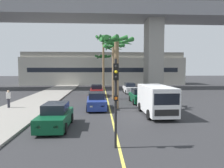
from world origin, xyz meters
name	(u,v)px	position (x,y,z in m)	size (l,w,h in m)	color
sidewalk_left	(15,113)	(-8.00, 16.00, 0.07)	(4.80, 80.00, 0.15)	gray
lane_stripe_center	(107,99)	(0.00, 24.00, 0.00)	(0.14, 56.00, 0.01)	#DBCC4C
bridge_overpass	(109,15)	(0.75, 37.84, 13.76)	(86.77, 8.00, 17.21)	gray
pier_building_backdrop	(104,69)	(0.00, 49.36, 3.72)	(37.87, 8.04, 7.57)	beige
car_queue_front	(56,117)	(-3.72, 11.72, 0.72)	(1.86, 4.11, 1.56)	#0C4728
car_queue_second	(96,101)	(-1.23, 17.69, 0.72)	(1.95, 4.16, 1.56)	navy
car_queue_third	(97,91)	(-1.35, 26.98, 0.72)	(1.85, 4.11, 1.56)	maroon
car_queue_fourth	(139,96)	(3.42, 21.01, 0.72)	(1.88, 4.12, 1.56)	#0C4728
car_queue_fifth	(130,88)	(3.73, 30.25, 0.72)	(1.93, 4.15, 1.56)	white
delivery_van	(156,99)	(3.63, 14.94, 1.29)	(2.22, 5.28, 2.36)	white
traffic_light_median_near	(116,91)	(-0.17, 8.08, 2.71)	(0.24, 0.37, 4.20)	black
palm_tree_near_median	(103,60)	(-0.23, 40.92, 5.52)	(3.46, 3.46, 6.68)	brown
palm_tree_mid_median	(117,50)	(0.66, 17.92, 5.48)	(3.35, 3.35, 6.81)	brown
palm_tree_far_median	(114,56)	(0.77, 23.90, 5.30)	(2.75, 2.84, 6.91)	brown
palm_tree_farthest_median	(103,45)	(-0.29, 33.57, 7.79)	(2.75, 2.74, 9.42)	brown
pedestrian_near_crosswalk	(8,99)	(-9.37, 18.09, 1.00)	(0.34, 0.22, 1.62)	#2D2D38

